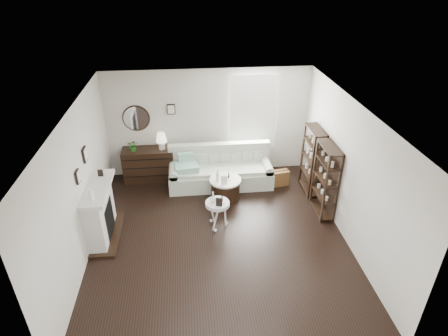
{
  "coord_description": "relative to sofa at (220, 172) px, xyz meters",
  "views": [
    {
      "loc": [
        -0.51,
        -5.88,
        4.92
      ],
      "look_at": [
        0.18,
        0.8,
        1.14
      ],
      "focal_mm": 30.0,
      "sensor_mm": 36.0,
      "label": 1
    }
  ],
  "objects": [
    {
      "name": "table_lamp",
      "position": [
        -1.4,
        0.39,
        0.72
      ],
      "size": [
        0.35,
        0.35,
        0.42
      ],
      "primitive_type": null,
      "rotation": [
        0.0,
        0.0,
        -0.42
      ],
      "color": "beige",
      "rests_on": "dresser"
    },
    {
      "name": "shelf_unit_far",
      "position": [
        2.11,
        -0.53,
        0.48
      ],
      "size": [
        0.3,
        0.8,
        1.6
      ],
      "color": "black",
      "rests_on": "ground"
    },
    {
      "name": "bottle_drum",
      "position": [
        -0.13,
        -0.76,
        0.34
      ],
      "size": [
        0.07,
        0.07,
        0.31
      ],
      "primitive_type": "cylinder",
      "color": "silver",
      "rests_on": "drum_table"
    },
    {
      "name": "flask_ped",
      "position": [
        -0.31,
        -1.69,
        0.4
      ],
      "size": [
        0.13,
        0.13,
        0.24
      ],
      "primitive_type": null,
      "color": "silver",
      "rests_on": "pedestal_table"
    },
    {
      "name": "card_frame_drum",
      "position": [
        0.0,
        -0.86,
        0.28
      ],
      "size": [
        0.15,
        0.09,
        0.19
      ],
      "primitive_type": "cube",
      "rotation": [
        -0.21,
        0.0,
        0.26
      ],
      "color": "silver",
      "rests_on": "drum_table"
    },
    {
      "name": "dresser",
      "position": [
        -1.76,
        0.39,
        0.09
      ],
      "size": [
        1.25,
        0.53,
        0.83
      ],
      "color": "black",
      "rests_on": "ground"
    },
    {
      "name": "pedestal_table",
      "position": [
        -0.22,
        -1.72,
        0.23
      ],
      "size": [
        0.5,
        0.5,
        0.6
      ],
      "rotation": [
        0.0,
        0.0,
        -0.34
      ],
      "color": "white",
      "rests_on": "ground"
    },
    {
      "name": "fireplace",
      "position": [
        -2.54,
        -1.78,
        0.22
      ],
      "size": [
        0.5,
        1.4,
        1.84
      ],
      "color": "silver",
      "rests_on": "ground"
    },
    {
      "name": "potted_plant",
      "position": [
        -2.07,
        0.34,
        0.66
      ],
      "size": [
        0.31,
        0.29,
        0.29
      ],
      "primitive_type": "imported",
      "rotation": [
        0.0,
        0.0,
        -0.25
      ],
      "color": "#1F5718",
      "rests_on": "dresser"
    },
    {
      "name": "quilt",
      "position": [
        -0.82,
        -0.13,
        0.25
      ],
      "size": [
        0.6,
        0.51,
        0.14
      ],
      "primitive_type": "cube",
      "rotation": [
        0.0,
        0.0,
        0.11
      ],
      "color": "#217C51",
      "rests_on": "sofa"
    },
    {
      "name": "sofa",
      "position": [
        0.0,
        0.0,
        0.0
      ],
      "size": [
        2.5,
        0.87,
        0.97
      ],
      "color": "#A6B09D",
      "rests_on": "ground"
    },
    {
      "name": "eiffel_ped",
      "position": [
        -0.12,
        -1.68,
        0.37
      ],
      "size": [
        0.12,
        0.12,
        0.18
      ],
      "primitive_type": null,
      "rotation": [
        0.0,
        0.0,
        -0.18
      ],
      "color": "black",
      "rests_on": "pedestal_table"
    },
    {
      "name": "card_frame_ped",
      "position": [
        -0.2,
        -1.85,
        0.37
      ],
      "size": [
        0.14,
        0.09,
        0.18
      ],
      "primitive_type": "cube",
      "rotation": [
        -0.21,
        0.0,
        -0.29
      ],
      "color": "black",
      "rests_on": "pedestal_table"
    },
    {
      "name": "eiffel_drum",
      "position": [
        0.13,
        -0.63,
        0.29
      ],
      "size": [
        0.12,
        0.12,
        0.2
      ],
      "primitive_type": null,
      "rotation": [
        0.0,
        0.0,
        -0.05
      ],
      "color": "black",
      "rests_on": "drum_table"
    },
    {
      "name": "shelf_unit_near",
      "position": [
        2.11,
        -1.43,
        0.48
      ],
      "size": [
        0.3,
        0.8,
        1.6
      ],
      "color": "black",
      "rests_on": "ground"
    },
    {
      "name": "drum_table",
      "position": [
        0.05,
        -0.68,
        -0.07
      ],
      "size": [
        0.73,
        0.73,
        0.51
      ],
      "rotation": [
        0.0,
        0.0,
        0.42
      ],
      "color": "black",
      "rests_on": "ground"
    },
    {
      "name": "room",
      "position": [
        0.51,
        0.62,
        1.27
      ],
      "size": [
        5.5,
        5.5,
        5.5
      ],
      "color": "black",
      "rests_on": "ground"
    },
    {
      "name": "suitcase",
      "position": [
        1.37,
        -0.26,
        -0.13
      ],
      "size": [
        0.61,
        0.3,
        0.39
      ],
      "primitive_type": "cube",
      "rotation": [
        0.0,
        0.0,
        0.19
      ],
      "color": "brown",
      "rests_on": "ground"
    }
  ]
}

